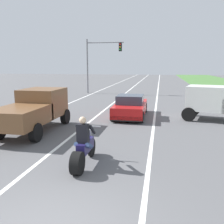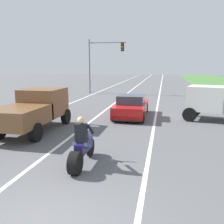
{
  "view_description": "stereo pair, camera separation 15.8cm",
  "coord_description": "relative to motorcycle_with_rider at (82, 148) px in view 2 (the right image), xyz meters",
  "views": [
    {
      "loc": [
        2.07,
        -3.78,
        3.18
      ],
      "look_at": [
        -0.12,
        7.52,
        1.0
      ],
      "focal_mm": 39.93,
      "sensor_mm": 36.0,
      "label": 1
    },
    {
      "loc": [
        2.22,
        -3.74,
        3.18
      ],
      "look_at": [
        -0.12,
        7.52,
        1.0
      ],
      "focal_mm": 39.93,
      "sensor_mm": 36.0,
      "label": 2
    }
  ],
  "objects": [
    {
      "name": "pickup_truck_left_lane_brown",
      "position": [
        -3.62,
        3.74,
        0.51
      ],
      "size": [
        2.02,
        4.8,
        1.98
      ],
      "color": "brown",
      "rests_on": "ground"
    },
    {
      "name": "lane_stripe_centre_dashed",
      "position": [
        -1.56,
        16.62,
        -0.59
      ],
      "size": [
        0.14,
        120.0,
        0.01
      ],
      "primitive_type": "cube",
      "color": "white",
      "rests_on": "ground"
    },
    {
      "name": "traffic_light_mast_near",
      "position": [
        -4.59,
        20.44,
        3.38
      ],
      "size": [
        4.26,
        0.34,
        6.0
      ],
      "color": "gray",
      "rests_on": "ground"
    },
    {
      "name": "motorcycle_with_rider",
      "position": [
        0.0,
        0.0,
        0.0
      ],
      "size": [
        0.7,
        2.21,
        1.62
      ],
      "color": "black",
      "rests_on": "ground"
    },
    {
      "name": "sports_car_red",
      "position": [
        0.53,
        8.03,
        0.04
      ],
      "size": [
        1.84,
        4.3,
        1.37
      ],
      "color": "red",
      "rests_on": "ground"
    },
    {
      "name": "lane_stripe_right_solid",
      "position": [
        2.04,
        16.62,
        -0.59
      ],
      "size": [
        0.14,
        120.0,
        0.01
      ],
      "primitive_type": "cube",
      "color": "white",
      "rests_on": "ground"
    },
    {
      "name": "lane_stripe_left_solid",
      "position": [
        -5.16,
        16.62,
        -0.59
      ],
      "size": [
        0.14,
        120.0,
        0.01
      ],
      "primitive_type": "cube",
      "color": "white",
      "rests_on": "ground"
    }
  ]
}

